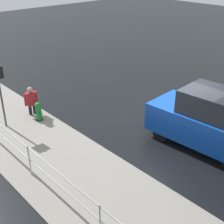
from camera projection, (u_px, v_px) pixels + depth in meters
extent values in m
plane|color=black|center=(174.00, 133.00, 11.51)|extent=(60.00, 60.00, 0.00)
cube|color=gray|center=(84.00, 183.00, 8.97)|extent=(24.00, 3.20, 0.04)
cube|color=blue|center=(207.00, 126.00, 10.35)|extent=(4.00, 1.95, 0.99)
cube|color=#1E232B|center=(220.00, 105.00, 9.75)|extent=(2.43, 1.65, 0.77)
cylinder|color=black|center=(161.00, 133.00, 10.90)|extent=(0.61, 0.26, 0.60)
cylinder|color=black|center=(184.00, 119.00, 11.82)|extent=(0.61, 0.26, 0.60)
cylinder|color=#197A2D|center=(39.00, 114.00, 12.20)|extent=(0.22, 0.22, 0.62)
sphere|color=#197A2D|center=(38.00, 106.00, 12.03)|extent=(0.26, 0.26, 0.26)
cylinder|color=#197A2D|center=(41.00, 114.00, 12.06)|extent=(0.10, 0.09, 0.09)
cylinder|color=#197A2D|center=(37.00, 111.00, 12.27)|extent=(0.10, 0.09, 0.09)
cylinder|color=#2D2D2D|center=(40.00, 120.00, 12.32)|extent=(0.31, 0.31, 0.06)
cube|color=#B2262D|center=(31.00, 99.00, 12.48)|extent=(0.28, 0.38, 0.55)
sphere|color=tan|center=(30.00, 90.00, 12.30)|extent=(0.22, 0.22, 0.22)
cylinder|color=#1E1E2D|center=(35.00, 109.00, 12.75)|extent=(0.13, 0.13, 0.45)
cylinder|color=#1E1E2D|center=(30.00, 110.00, 12.66)|extent=(0.13, 0.13, 0.45)
cylinder|color=#B2262D|center=(37.00, 97.00, 12.60)|extent=(0.09, 0.09, 0.50)
cylinder|color=#B2262D|center=(25.00, 100.00, 12.35)|extent=(0.09, 0.09, 0.50)
cylinder|color=#B7BABF|center=(100.00, 223.00, 6.99)|extent=(0.04, 0.04, 1.05)
cylinder|color=#B7BABF|center=(30.00, 161.00, 9.06)|extent=(0.04, 0.04, 1.05)
cylinder|color=#B7BABF|center=(59.00, 173.00, 7.81)|extent=(9.46, 0.04, 0.04)
cylinder|color=#B7BABF|center=(60.00, 186.00, 8.00)|extent=(9.46, 0.04, 0.04)
cylinder|color=#4C4C51|center=(1.00, 98.00, 11.38)|extent=(0.07, 0.07, 2.40)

